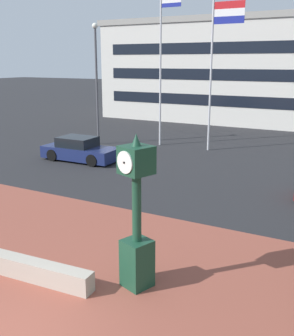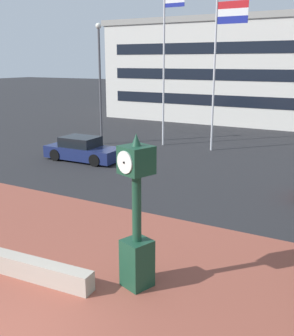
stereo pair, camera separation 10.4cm
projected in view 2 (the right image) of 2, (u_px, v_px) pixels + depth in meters
The scene contains 8 objects.
plaza_brick_paving at pixel (59, 297), 9.23m from camera, with size 44.00×11.22×0.01m, color brown.
planter_wall at pixel (35, 270), 9.92m from camera, with size 3.20×0.40×0.50m, color #ADA393.
street_clock at pixel (137, 223), 9.29m from camera, with size 0.81×0.82×3.71m.
car_street_near at pixel (83, 150), 21.88m from camera, with size 4.23×1.90×1.28m.
flagpole_primary at pixel (165, 62), 24.65m from camera, with size 1.37×0.14×9.27m.
flagpole_secondary at pixel (219, 59), 22.99m from camera, with size 1.86×0.14×8.70m.
civic_building at pixel (264, 70), 36.24m from camera, with size 27.61×11.15×8.87m.
street_lamp_post at pixel (100, 73), 25.17m from camera, with size 0.36×0.36×7.49m.
Camera 2 is at (5.76, -4.52, 5.22)m, focal length 43.08 mm.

